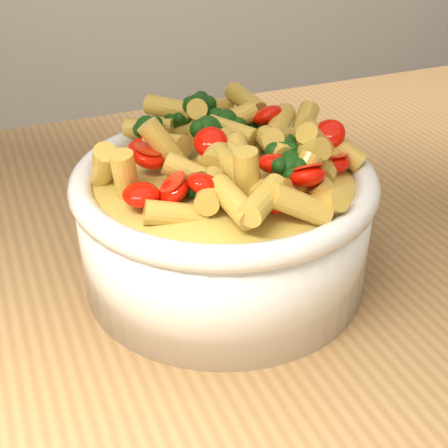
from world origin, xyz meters
name	(u,v)px	position (x,y,z in m)	size (l,w,h in m)	color
table	(236,333)	(0.00, 0.00, 0.80)	(1.20, 0.80, 0.90)	#A37646
serving_bowl	(224,223)	(-0.03, -0.03, 0.96)	(0.26, 0.26, 0.11)	silver
pasta_salad	(224,151)	(-0.03, -0.03, 1.02)	(0.20, 0.20, 0.05)	gold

